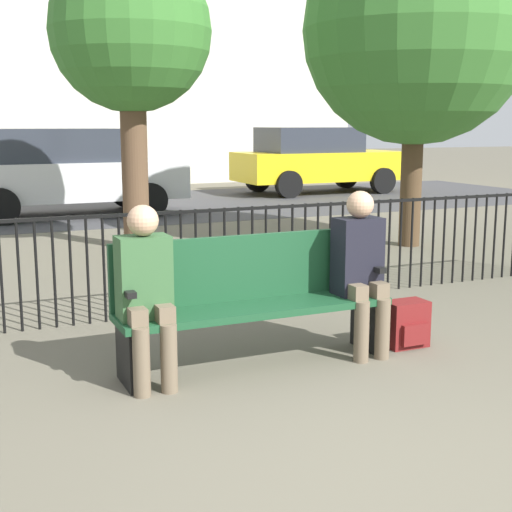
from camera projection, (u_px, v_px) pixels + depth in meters
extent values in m
plane|color=#605B4C|center=(411.00, 481.00, 3.44)|extent=(80.00, 80.00, 0.00)
cube|color=#194728|center=(256.00, 308.00, 5.01)|extent=(1.98, 0.45, 0.05)
cube|color=#194728|center=(245.00, 267.00, 5.13)|extent=(1.98, 0.05, 0.47)
cube|color=black|center=(127.00, 356.00, 4.67)|extent=(0.06, 0.38, 0.40)
cube|color=black|center=(367.00, 324.00, 5.42)|extent=(0.06, 0.38, 0.40)
cube|color=black|center=(125.00, 290.00, 4.59)|extent=(0.06, 0.38, 0.04)
cube|color=black|center=(369.00, 266.00, 5.34)|extent=(0.06, 0.38, 0.04)
cylinder|color=brown|center=(141.00, 362.00, 4.48)|extent=(0.11, 0.11, 0.45)
cylinder|color=brown|center=(169.00, 358.00, 4.56)|extent=(0.11, 0.11, 0.45)
cube|color=brown|center=(136.00, 316.00, 4.52)|extent=(0.11, 0.20, 0.12)
cube|color=brown|center=(163.00, 313.00, 4.60)|extent=(0.11, 0.20, 0.12)
cube|color=#335B33|center=(144.00, 277.00, 4.63)|extent=(0.34, 0.22, 0.54)
sphere|color=tan|center=(143.00, 221.00, 4.54)|extent=(0.20, 0.20, 0.20)
cylinder|color=brown|center=(361.00, 332.00, 5.14)|extent=(0.11, 0.11, 0.45)
cylinder|color=brown|center=(382.00, 329.00, 5.21)|extent=(0.11, 0.11, 0.45)
cube|color=brown|center=(355.00, 292.00, 5.18)|extent=(0.11, 0.20, 0.12)
cube|color=brown|center=(376.00, 289.00, 5.25)|extent=(0.11, 0.20, 0.12)
cube|color=black|center=(357.00, 256.00, 5.28)|extent=(0.34, 0.22, 0.57)
sphere|color=tan|center=(360.00, 204.00, 5.19)|extent=(0.20, 0.20, 0.20)
cube|color=maroon|center=(406.00, 324.00, 5.51)|extent=(0.32, 0.21, 0.36)
cube|color=maroon|center=(415.00, 335.00, 5.41)|extent=(0.23, 0.04, 0.16)
cylinder|color=black|center=(1.00, 277.00, 5.80)|extent=(0.02, 0.02, 0.95)
cylinder|color=black|center=(19.00, 275.00, 5.85)|extent=(0.02, 0.02, 0.95)
cylinder|color=black|center=(37.00, 274.00, 5.91)|extent=(0.02, 0.02, 0.95)
cylinder|color=black|center=(54.00, 273.00, 5.97)|extent=(0.02, 0.02, 0.95)
cylinder|color=black|center=(71.00, 271.00, 6.02)|extent=(0.02, 0.02, 0.95)
cylinder|color=black|center=(88.00, 270.00, 6.08)|extent=(0.02, 0.02, 0.95)
cylinder|color=black|center=(104.00, 269.00, 6.14)|extent=(0.02, 0.02, 0.95)
cylinder|color=black|center=(120.00, 267.00, 6.19)|extent=(0.02, 0.02, 0.95)
cylinder|color=black|center=(136.00, 266.00, 6.25)|extent=(0.02, 0.02, 0.95)
cylinder|color=black|center=(151.00, 265.00, 6.31)|extent=(0.02, 0.02, 0.95)
cylinder|color=black|center=(167.00, 263.00, 6.36)|extent=(0.02, 0.02, 0.95)
cylinder|color=black|center=(181.00, 262.00, 6.42)|extent=(0.02, 0.02, 0.95)
cylinder|color=black|center=(196.00, 261.00, 6.47)|extent=(0.02, 0.02, 0.95)
cylinder|color=black|center=(211.00, 260.00, 6.53)|extent=(0.02, 0.02, 0.95)
cylinder|color=black|center=(225.00, 259.00, 6.59)|extent=(0.02, 0.02, 0.95)
cylinder|color=black|center=(239.00, 257.00, 6.64)|extent=(0.02, 0.02, 0.95)
cylinder|color=black|center=(252.00, 256.00, 6.70)|extent=(0.02, 0.02, 0.95)
cylinder|color=black|center=(266.00, 255.00, 6.76)|extent=(0.02, 0.02, 0.95)
cylinder|color=black|center=(279.00, 254.00, 6.81)|extent=(0.02, 0.02, 0.95)
cylinder|color=black|center=(292.00, 253.00, 6.87)|extent=(0.02, 0.02, 0.95)
cylinder|color=black|center=(305.00, 252.00, 6.93)|extent=(0.02, 0.02, 0.95)
cylinder|color=black|center=(317.00, 251.00, 6.98)|extent=(0.02, 0.02, 0.95)
cylinder|color=black|center=(330.00, 250.00, 7.04)|extent=(0.02, 0.02, 0.95)
cylinder|color=black|center=(342.00, 249.00, 7.10)|extent=(0.02, 0.02, 0.95)
cylinder|color=black|center=(354.00, 248.00, 7.15)|extent=(0.02, 0.02, 0.95)
cylinder|color=black|center=(366.00, 247.00, 7.21)|extent=(0.02, 0.02, 0.95)
cylinder|color=black|center=(378.00, 246.00, 7.27)|extent=(0.02, 0.02, 0.95)
cylinder|color=black|center=(389.00, 245.00, 7.32)|extent=(0.02, 0.02, 0.95)
cylinder|color=black|center=(400.00, 244.00, 7.38)|extent=(0.02, 0.02, 0.95)
cylinder|color=black|center=(411.00, 243.00, 7.44)|extent=(0.02, 0.02, 0.95)
cylinder|color=black|center=(422.00, 242.00, 7.49)|extent=(0.02, 0.02, 0.95)
cylinder|color=black|center=(433.00, 241.00, 7.55)|extent=(0.02, 0.02, 0.95)
cylinder|color=black|center=(444.00, 241.00, 7.60)|extent=(0.02, 0.02, 0.95)
cylinder|color=black|center=(454.00, 240.00, 7.66)|extent=(0.02, 0.02, 0.95)
cylinder|color=black|center=(465.00, 239.00, 7.72)|extent=(0.02, 0.02, 0.95)
cylinder|color=black|center=(475.00, 238.00, 7.77)|extent=(0.02, 0.02, 0.95)
cylinder|color=black|center=(485.00, 237.00, 7.83)|extent=(0.02, 0.02, 0.95)
cylinder|color=black|center=(495.00, 236.00, 7.89)|extent=(0.02, 0.02, 0.95)
cylinder|color=black|center=(504.00, 236.00, 7.94)|extent=(0.02, 0.02, 0.95)
cube|color=black|center=(183.00, 212.00, 6.34)|extent=(9.00, 0.03, 0.03)
cylinder|color=#4C3823|center=(412.00, 171.00, 9.95)|extent=(0.30, 0.30, 2.10)
sphere|color=#38752D|center=(417.00, 29.00, 9.60)|extent=(3.10, 3.10, 3.10)
cylinder|color=brown|center=(135.00, 164.00, 9.71)|extent=(0.36, 0.36, 2.33)
sphere|color=#38752D|center=(131.00, 30.00, 9.39)|extent=(2.16, 2.16, 2.16)
cube|color=#3D3D3F|center=(47.00, 210.00, 14.20)|extent=(24.00, 6.00, 0.01)
cube|color=yellow|center=(320.00, 166.00, 17.77)|extent=(4.20, 1.70, 0.70)
cube|color=#2D333D|center=(309.00, 140.00, 17.53)|extent=(2.31, 1.56, 0.60)
cylinder|color=black|center=(383.00, 181.00, 17.58)|extent=(0.64, 0.20, 0.64)
cylinder|color=black|center=(346.00, 176.00, 19.14)|extent=(0.64, 0.20, 0.64)
cylinder|color=black|center=(289.00, 184.00, 16.53)|extent=(0.64, 0.20, 0.64)
cylinder|color=black|center=(258.00, 179.00, 18.09)|extent=(0.64, 0.20, 0.64)
cube|color=silver|center=(69.00, 180.00, 13.30)|extent=(4.20, 1.70, 0.70)
cube|color=#2D333D|center=(50.00, 145.00, 13.06)|extent=(2.31, 1.56, 0.60)
cylinder|color=black|center=(150.00, 200.00, 13.11)|extent=(0.64, 0.20, 0.64)
cylinder|color=black|center=(127.00, 192.00, 14.67)|extent=(0.64, 0.20, 0.64)
cylinder|color=black|center=(1.00, 207.00, 12.06)|extent=(0.64, 0.20, 0.64)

